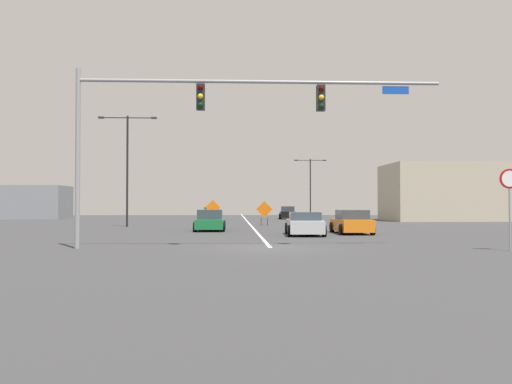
# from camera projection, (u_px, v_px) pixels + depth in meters

# --- Properties ---
(ground) EXTENTS (131.20, 131.20, 0.00)m
(ground) POSITION_uv_depth(u_px,v_px,m) (270.00, 248.00, 21.80)
(ground) COLOR #38383A
(road_centre_stripe) EXTENTS (0.16, 72.89, 0.01)m
(road_centre_stripe) POSITION_uv_depth(u_px,v_px,m) (247.00, 220.00, 58.20)
(road_centre_stripe) COLOR white
(road_centre_stripe) RESTS_ON ground
(traffic_signal_assembly) EXTENTS (14.80, 0.44, 7.22)m
(traffic_signal_assembly) POSITION_uv_depth(u_px,v_px,m) (203.00, 112.00, 21.79)
(traffic_signal_assembly) COLOR gray
(traffic_signal_assembly) RESTS_ON ground
(stop_sign) EXTENTS (0.76, 0.07, 3.11)m
(stop_sign) POSITION_uv_depth(u_px,v_px,m) (510.00, 193.00, 20.38)
(stop_sign) COLOR gray
(stop_sign) RESTS_ON ground
(street_lamp_far_left) EXTENTS (4.14, 0.24, 7.59)m
(street_lamp_far_left) POSITION_uv_depth(u_px,v_px,m) (310.00, 182.00, 69.54)
(street_lamp_far_left) COLOR black
(street_lamp_far_left) RESTS_ON ground
(street_lamp_near_right) EXTENTS (4.54, 0.24, 8.67)m
(street_lamp_near_right) POSITION_uv_depth(u_px,v_px,m) (127.00, 160.00, 42.03)
(street_lamp_near_right) COLOR black
(street_lamp_near_right) RESTS_ON ground
(construction_sign_median_far) EXTENTS (1.34, 0.32, 2.03)m
(construction_sign_median_far) POSITION_uv_depth(u_px,v_px,m) (264.00, 210.00, 44.34)
(construction_sign_median_far) COLOR orange
(construction_sign_median_far) RESTS_ON ground
(construction_sign_left_shoulder) EXTENTS (1.38, 0.19, 2.17)m
(construction_sign_left_shoulder) POSITION_uv_depth(u_px,v_px,m) (213.00, 208.00, 49.75)
(construction_sign_left_shoulder) COLOR orange
(construction_sign_left_shoulder) RESTS_ON ground
(car_silver_mid) EXTENTS (2.27, 4.51, 1.32)m
(car_silver_mid) POSITION_uv_depth(u_px,v_px,m) (305.00, 224.00, 30.66)
(car_silver_mid) COLOR #B7BABF
(car_silver_mid) RESTS_ON ground
(car_blue_far) EXTENTS (2.10, 4.58, 1.42)m
(car_blue_far) POSITION_uv_depth(u_px,v_px,m) (212.00, 213.00, 64.59)
(car_blue_far) COLOR #1E389E
(car_blue_far) RESTS_ON ground
(car_green_passing) EXTENTS (2.02, 4.52, 1.40)m
(car_green_passing) POSITION_uv_depth(u_px,v_px,m) (210.00, 221.00, 36.02)
(car_green_passing) COLOR #196B38
(car_green_passing) RESTS_ON ground
(car_orange_distant) EXTENTS (2.04, 4.41, 1.42)m
(car_orange_distant) POSITION_uv_depth(u_px,v_px,m) (351.00, 222.00, 32.35)
(car_orange_distant) COLOR orange
(car_orange_distant) RESTS_ON ground
(car_black_approaching) EXTENTS (2.15, 4.33, 1.51)m
(car_black_approaching) POSITION_uv_depth(u_px,v_px,m) (287.00, 213.00, 63.95)
(car_black_approaching) COLOR black
(car_black_approaching) RESTS_ON ground
(roadside_building_west) EXTENTS (6.77, 5.94, 3.95)m
(roadside_building_west) POSITION_uv_depth(u_px,v_px,m) (38.00, 202.00, 64.56)
(roadside_building_west) COLOR gray
(roadside_building_west) RESTS_ON ground
(roadside_building_east) EXTENTS (11.61, 8.33, 6.05)m
(roadside_building_east) POSITION_uv_depth(u_px,v_px,m) (441.00, 192.00, 57.82)
(roadside_building_east) COLOR #B2A893
(roadside_building_east) RESTS_ON ground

